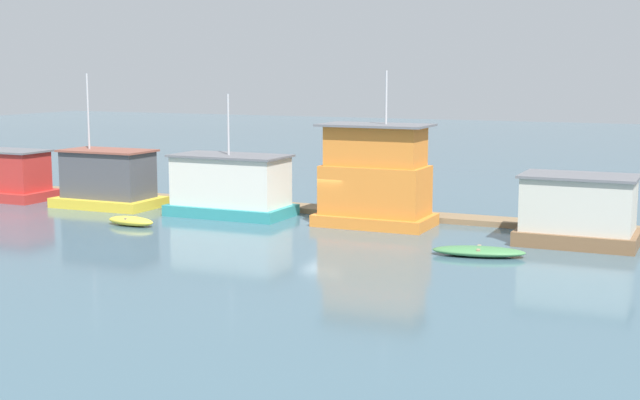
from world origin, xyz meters
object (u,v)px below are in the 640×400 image
Objects in this scene: dinghy_green at (479,251)px; houseboat_red at (2,176)px; mooring_post_near_left at (260,201)px; mooring_post_near_right at (575,216)px; houseboat_teal at (231,186)px; houseboat_brown at (578,211)px; dinghy_yellow at (131,221)px; houseboat_orange at (375,180)px; houseboat_yellow at (108,180)px; mooring_post_far_right at (324,204)px.

houseboat_red is at bearing 171.32° from dinghy_green.
dinghy_green is 3.52× the size of mooring_post_near_left.
mooring_post_near_right is 17.77m from mooring_post_near_left.
houseboat_teal is 16.41m from dinghy_green.
houseboat_teal reaches higher than houseboat_brown.
dinghy_yellow is 1.62× the size of mooring_post_near_right.
mooring_post_near_left is at bearing 167.14° from houseboat_orange.
houseboat_yellow is 8.32m from houseboat_teal.
houseboat_brown is 18.49m from mooring_post_near_left.
houseboat_orange is (25.20, 0.47, 0.99)m from houseboat_red.
dinghy_green is (23.83, -4.94, -1.38)m from houseboat_yellow.
mooring_post_near_left is at bearing 60.91° from dinghy_yellow.
houseboat_teal is 5.31m from mooring_post_far_right.
houseboat_brown is 5.89m from dinghy_green.
houseboat_teal reaches higher than mooring_post_far_right.
houseboat_brown reaches higher than houseboat_red.
dinghy_yellow is at bearing -138.31° from mooring_post_far_right.
mooring_post_near_right is 1.50× the size of mooring_post_near_left.
houseboat_brown is at bearing -10.57° from mooring_post_far_right.
houseboat_yellow reaches higher than houseboat_brown.
dinghy_green is 7.80m from mooring_post_near_right.
houseboat_yellow is 1.86× the size of dinghy_green.
houseboat_teal is at bearing -178.28° from houseboat_orange.
houseboat_teal reaches higher than houseboat_red.
dinghy_yellow is 2.14× the size of mooring_post_far_right.
dinghy_yellow is 22.85m from mooring_post_near_right.
houseboat_brown is at bearing -1.89° from houseboat_teal.
dinghy_yellow is at bearing -168.72° from houseboat_brown.
mooring_post_far_right is at bearing 0.00° from mooring_post_near_left.
houseboat_red reaches higher than dinghy_green.
houseboat_orange is at bearing 1.49° from houseboat_yellow.
houseboat_teal is 4.99× the size of mooring_post_far_right.
dinghy_yellow is (13.48, -4.85, -1.21)m from houseboat_red.
mooring_post_near_left is at bearing 68.76° from houseboat_teal.
mooring_post_near_left is at bearing 171.72° from houseboat_brown.
houseboat_orange is at bearing 1.72° from houseboat_teal.
mooring_post_near_right is (26.87, 2.21, -0.68)m from houseboat_yellow.
mooring_post_near_right reaches higher than dinghy_yellow.
mooring_post_near_left is at bearing 13.67° from houseboat_yellow.
mooring_post_near_left reaches higher than dinghy_green.
houseboat_red is 1.24× the size of houseboat_brown.
houseboat_brown is at bearing -79.24° from mooring_post_near_right.
houseboat_yellow is at bearing 136.59° from dinghy_yellow.
houseboat_yellow is at bearing -175.29° from mooring_post_near_right.
houseboat_teal is at bearing 58.04° from dinghy_yellow.
dinghy_yellow is at bearing -121.96° from houseboat_teal.
houseboat_orange is at bearing 142.27° from dinghy_green.
houseboat_brown is (10.50, -0.88, -0.86)m from houseboat_orange.
dinghy_yellow is at bearing 179.81° from dinghy_green.
houseboat_yellow is 0.98× the size of houseboat_orange.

